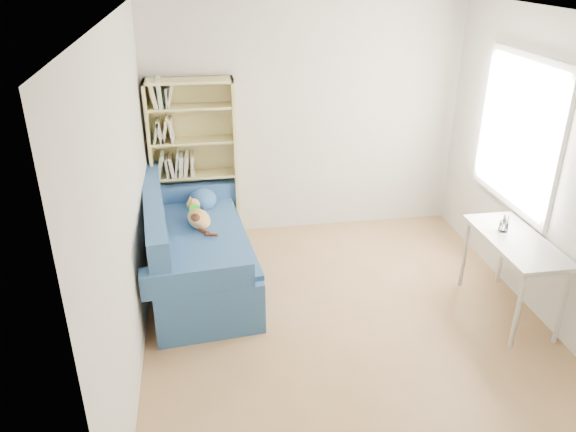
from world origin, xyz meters
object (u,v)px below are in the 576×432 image
object	(u,v)px
desk	(515,248)
pen_cup	(504,225)
bookshelf	(195,170)
sofa	(193,251)

from	to	relation	value
desk	pen_cup	world-z (taller)	pen_cup
bookshelf	pen_cup	world-z (taller)	bookshelf
bookshelf	sofa	bearing A→B (deg)	-93.65
sofa	bookshelf	size ratio (longest dim) A/B	1.11
sofa	pen_cup	distance (m)	2.90
pen_cup	desk	bearing A→B (deg)	-75.74
bookshelf	desk	world-z (taller)	bookshelf
bookshelf	pen_cup	size ratio (longest dim) A/B	11.55
desk	bookshelf	bearing A→B (deg)	145.30
sofa	bookshelf	distance (m)	1.06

